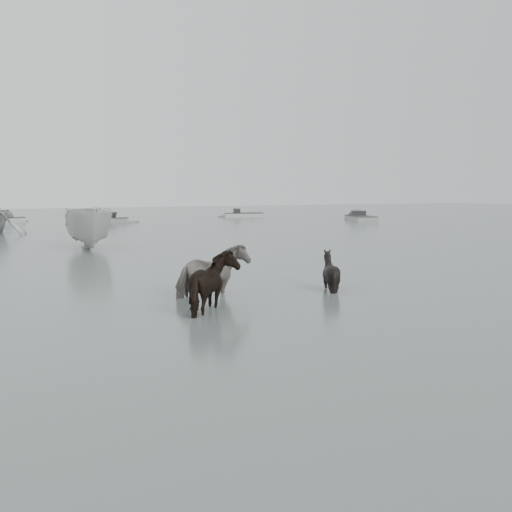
# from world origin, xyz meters

# --- Properties ---
(ground) EXTENTS (140.00, 140.00, 0.00)m
(ground) POSITION_xyz_m (0.00, 0.00, 0.00)
(ground) COLOR #4A5855
(ground) RESTS_ON ground
(pony_pinto) EXTENTS (2.02, 1.35, 1.57)m
(pony_pinto) POSITION_xyz_m (-1.38, 0.96, 0.78)
(pony_pinto) COLOR black
(pony_pinto) RESTS_ON ground
(pony_dark) EXTENTS (1.60, 1.76, 1.51)m
(pony_dark) POSITION_xyz_m (-2.00, -0.92, 0.76)
(pony_dark) COLOR black
(pony_dark) RESTS_ON ground
(pony_black) EXTENTS (1.58, 1.52, 1.36)m
(pony_black) POSITION_xyz_m (1.77, 0.63, 0.68)
(pony_black) COLOR black
(pony_black) RESTS_ON ground
(boat_small) EXTENTS (2.33, 5.23, 1.97)m
(boat_small) POSITION_xyz_m (-1.84, 14.62, 0.98)
(boat_small) COLOR beige
(boat_small) RESTS_ON ground
(skiff_port) EXTENTS (3.21, 5.73, 0.75)m
(skiff_port) POSITION_xyz_m (21.90, 28.98, 0.38)
(skiff_port) COLOR gray
(skiff_port) RESTS_ON ground
(skiff_mid) EXTENTS (5.79, 4.63, 0.75)m
(skiff_mid) POSITION_xyz_m (2.95, 35.31, 0.38)
(skiff_mid) COLOR gray
(skiff_mid) RESTS_ON ground
(skiff_star) EXTENTS (4.95, 2.82, 0.75)m
(skiff_star) POSITION_xyz_m (15.90, 38.49, 0.38)
(skiff_star) COLOR #B2B2AD
(skiff_star) RESTS_ON ground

